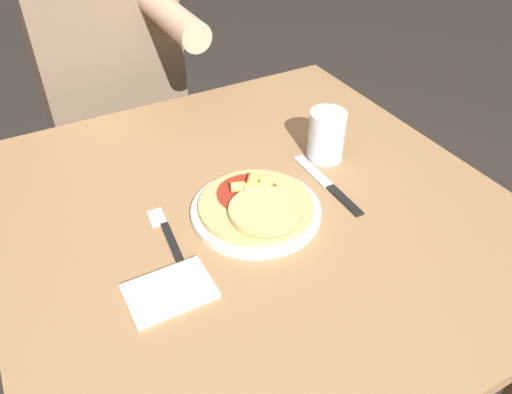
{
  "coord_description": "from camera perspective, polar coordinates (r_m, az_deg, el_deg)",
  "views": [
    {
      "loc": [
        -0.34,
        -0.64,
        1.34
      ],
      "look_at": [
        -0.01,
        -0.02,
        0.77
      ],
      "focal_mm": 35.0,
      "sensor_mm": 36.0,
      "label": 1
    }
  ],
  "objects": [
    {
      "name": "drinking_glass",
      "position": [
        1.06,
        8.05,
        6.99
      ],
      "size": [
        0.08,
        0.08,
        0.11
      ],
      "color": "silver",
      "rests_on": "dining_table"
    },
    {
      "name": "dining_table",
      "position": [
        1.03,
        -0.33,
        -5.97
      ],
      "size": [
        0.93,
        0.96,
        0.73
      ],
      "color": "#9E754C",
      "rests_on": "ground_plane"
    },
    {
      "name": "plate",
      "position": [
        0.93,
        -0.0,
        -1.59
      ],
      "size": [
        0.24,
        0.24,
        0.01
      ],
      "color": "silver",
      "rests_on": "dining_table"
    },
    {
      "name": "napkin",
      "position": [
        0.8,
        -9.85,
        -10.54
      ],
      "size": [
        0.13,
        0.09,
        0.01
      ],
      "color": "silver",
      "rests_on": "dining_table"
    },
    {
      "name": "knife",
      "position": [
        1.01,
        8.21,
        1.4
      ],
      "size": [
        0.02,
        0.22,
        0.0
      ],
      "color": "black",
      "rests_on": "dining_table"
    },
    {
      "name": "pizza",
      "position": [
        0.91,
        0.15,
        -0.78
      ],
      "size": [
        0.21,
        0.21,
        0.04
      ],
      "color": "tan",
      "rests_on": "plate"
    },
    {
      "name": "person_diner",
      "position": [
        1.53,
        -16.31,
        13.92
      ],
      "size": [
        0.38,
        0.52,
        1.25
      ],
      "color": "#2D2D38",
      "rests_on": "ground_plane"
    },
    {
      "name": "fork",
      "position": [
        0.9,
        -10.18,
        -4.21
      ],
      "size": [
        0.03,
        0.18,
        0.0
      ],
      "color": "black",
      "rests_on": "dining_table"
    }
  ]
}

